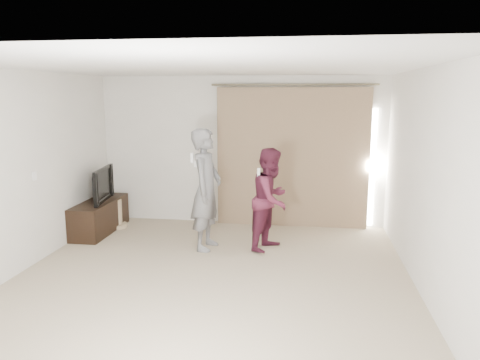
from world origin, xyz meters
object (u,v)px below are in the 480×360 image
tv_console (100,216)px  person_woman (271,199)px  person_man (206,189)px  tv (98,185)px

tv_console → person_woman: bearing=-8.7°
person_man → person_woman: size_ratio=1.19×
tv → person_man: 2.04m
person_man → person_woman: person_man is taller
person_woman → tv_console: bearing=171.3°
tv → person_man: size_ratio=0.54×
tv_console → person_woman: size_ratio=0.91×
tv → person_man: person_man is taller
tv → person_woman: person_woman is taller
tv → person_man: bearing=-113.8°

